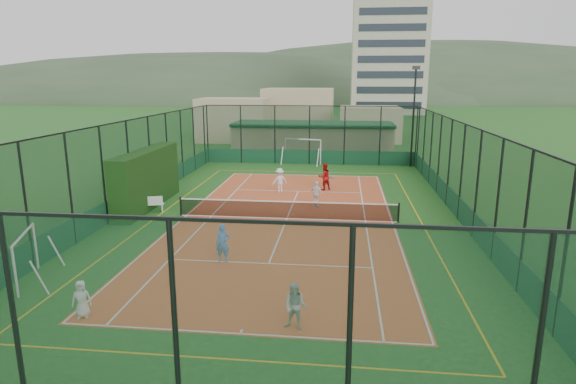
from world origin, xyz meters
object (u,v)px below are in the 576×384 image
(futsal_goal_far, at_px, (303,152))
(child_far_back, at_px, (328,179))
(clubhouse, at_px, (313,139))
(floodlight_ne, at_px, (413,117))
(coach, at_px, (324,177))
(white_bench, at_px, (148,204))
(apartment_tower, at_px, (389,40))
(child_near_right, at_px, (295,306))
(futsal_goal_near, at_px, (26,258))
(child_far_right, at_px, (317,194))
(child_far_left, at_px, (280,180))
(child_near_left, at_px, (82,299))
(child_near_mid, at_px, (223,243))

(futsal_goal_far, xyz_separation_m, child_far_back, (2.46, -9.03, -0.49))
(clubhouse, bearing_deg, floodlight_ne, -32.12)
(coach, bearing_deg, white_bench, 4.89)
(apartment_tower, distance_m, child_near_right, 95.07)
(futsal_goal_near, distance_m, child_far_right, 15.38)
(child_near_right, bearing_deg, clubhouse, 109.40)
(child_far_left, bearing_deg, apartment_tower, -130.29)
(apartment_tower, height_order, child_far_right, apartment_tower)
(child_far_right, bearing_deg, coach, -62.86)
(child_far_right, bearing_deg, child_far_left, -21.45)
(white_bench, xyz_separation_m, child_far_right, (9.21, 2.23, 0.28))
(futsal_goal_far, bearing_deg, child_far_right, -69.87)
(child_near_left, relative_size, child_far_back, 1.05)
(child_far_left, xyz_separation_m, child_far_right, (2.58, -3.32, -0.05))
(child_near_right, distance_m, child_far_left, 17.63)
(white_bench, height_order, child_far_left, child_far_left)
(child_far_right, xyz_separation_m, child_far_back, (0.47, 5.25, -0.18))
(futsal_goal_far, bearing_deg, child_near_right, -73.51)
(white_bench, distance_m, child_near_left, 12.17)
(futsal_goal_near, bearing_deg, clubhouse, -35.68)
(child_near_mid, xyz_separation_m, child_near_right, (3.42, -5.03, -0.06))
(child_far_back, bearing_deg, floodlight_ne, -114.39)
(futsal_goal_far, distance_m, child_near_left, 28.74)
(child_near_mid, distance_m, child_far_right, 9.64)
(floodlight_ne, bearing_deg, clubhouse, 147.88)
(child_far_right, xyz_separation_m, coach, (0.27, 4.33, 0.16))
(child_near_left, bearing_deg, apartment_tower, 62.70)
(white_bench, bearing_deg, apartment_tower, 58.40)
(white_bench, relative_size, child_near_right, 1.18)
(futsal_goal_far, xyz_separation_m, child_near_right, (2.13, -28.38, -0.34))
(floodlight_ne, distance_m, child_far_right, 16.02)
(futsal_goal_near, relative_size, coach, 1.55)
(clubhouse, height_order, white_bench, clubhouse)
(child_near_left, distance_m, child_far_left, 17.85)
(futsal_goal_near, distance_m, child_far_left, 16.78)
(child_near_left, distance_m, child_far_back, 20.56)
(child_near_mid, bearing_deg, floodlight_ne, 62.21)
(child_far_left, distance_m, child_far_back, 3.61)
(apartment_tower, relative_size, futsal_goal_far, 9.04)
(clubhouse, bearing_deg, white_bench, -109.90)
(floodlight_ne, distance_m, coach, 12.25)
(child_near_mid, bearing_deg, clubhouse, 82.93)
(white_bench, relative_size, child_near_mid, 1.09)
(futsal_goal_far, relative_size, child_near_mid, 2.13)
(child_near_mid, xyz_separation_m, child_far_left, (0.70, 12.39, 0.01))
(child_far_left, bearing_deg, coach, 168.91)
(coach, bearing_deg, child_far_back, -131.57)
(white_bench, bearing_deg, futsal_goal_near, -111.92)
(child_near_mid, relative_size, coach, 0.87)
(futsal_goal_far, xyz_separation_m, child_near_left, (-4.51, -28.38, -0.46))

